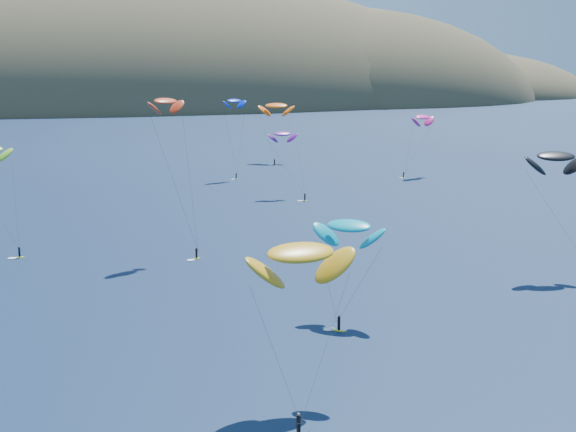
# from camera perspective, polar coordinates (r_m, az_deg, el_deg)

# --- Properties ---
(island) EXTENTS (730.00, 300.00, 210.00)m
(island) POSITION_cam_1_polar(r_m,az_deg,el_deg) (604.12, -10.15, 7.00)
(island) COLOR #3D3526
(island) RESTS_ON ground
(kitesurfer_2) EXTENTS (11.33, 12.49, 17.62)m
(kitesurfer_2) POSITION_cam_1_polar(r_m,az_deg,el_deg) (78.18, 0.91, -2.64)
(kitesurfer_2) COLOR #C6DD18
(kitesurfer_2) RESTS_ON ground
(kitesurfer_4) EXTENTS (7.71, 6.66, 23.18)m
(kitesurfer_4) POSITION_cam_1_polar(r_m,az_deg,el_deg) (222.33, -3.84, 8.17)
(kitesurfer_4) COLOR #C6DD18
(kitesurfer_4) RESTS_ON ground
(kitesurfer_5) EXTENTS (9.72, 10.41, 14.64)m
(kitesurfer_5) POSITION_cam_1_polar(r_m,az_deg,el_deg) (102.70, 4.35, -0.71)
(kitesurfer_5) COLOR #C6DD18
(kitesurfer_5) RESTS_ON ground
(kitesurfer_6) EXTENTS (7.36, 10.36, 16.95)m
(kitesurfer_6) POSITION_cam_1_polar(r_m,az_deg,el_deg) (192.52, -0.39, 5.86)
(kitesurfer_6) COLOR #C6DD18
(kitesurfer_6) RESTS_ON ground
(kitesurfer_7) EXTENTS (9.94, 13.94, 20.92)m
(kitesurfer_7) POSITION_cam_1_polar(r_m,az_deg,el_deg) (129.87, 18.53, 4.04)
(kitesurfer_7) COLOR #C6DD18
(kitesurfer_7) RESTS_ON ground
(kitesurfer_8) EXTENTS (12.43, 7.94, 18.83)m
(kitesurfer_8) POSITION_cam_1_polar(r_m,az_deg,el_deg) (229.77, 9.56, 6.95)
(kitesurfer_8) COLOR #C6DD18
(kitesurfer_8) RESTS_ON ground
(kitesurfer_9) EXTENTS (8.32, 9.45, 27.99)m
(kitesurfer_9) POSITION_cam_1_polar(r_m,az_deg,el_deg) (136.10, -8.69, 8.04)
(kitesurfer_9) COLOR #C6DD18
(kitesurfer_9) RESTS_ON ground
(kitesurfer_11) EXTENTS (12.03, 13.95, 20.80)m
(kitesurfer_11) POSITION_cam_1_polar(r_m,az_deg,el_deg) (256.60, -0.84, 7.85)
(kitesurfer_11) COLOR #C6DD18
(kitesurfer_11) RESTS_ON ground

